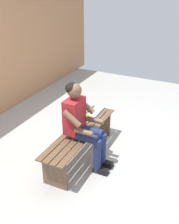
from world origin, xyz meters
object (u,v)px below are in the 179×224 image
bench_near (81,137)px  person_seated (82,122)px  apple (86,116)px  book_open (96,112)px

bench_near → person_seated: 0.39m
bench_near → person_seated: (0.13, 0.10, 0.35)m
apple → bench_near: bearing=13.5°
book_open → apple: bearing=-8.4°
apple → book_open: (-0.27, 0.04, -0.03)m
person_seated → book_open: person_seated is taller
bench_near → apple: (-0.38, -0.09, 0.15)m
apple → book_open: size_ratio=0.20×
bench_near → book_open: bearing=-175.2°
apple → book_open: apple is taller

